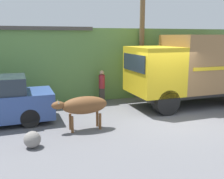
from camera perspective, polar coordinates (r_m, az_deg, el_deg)
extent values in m
plane|color=slate|center=(10.34, 12.96, -6.25)|extent=(60.00, 60.00, 0.00)
cube|color=#608C47|center=(15.92, 0.07, 6.64)|extent=(32.00, 5.84, 3.47)
cube|color=#C6B793|center=(13.26, -18.52, 4.79)|extent=(5.77, 2.40, 3.36)
cube|color=#4C4742|center=(13.19, -19.02, 12.40)|extent=(6.07, 2.70, 0.16)
cube|color=#2D2D2D|center=(12.61, 17.27, -0.41)|extent=(5.55, 1.91, 0.18)
cube|color=gold|center=(11.28, 8.99, 4.15)|extent=(1.81, 2.39, 1.97)
cube|color=#232D38|center=(10.82, 4.73, 5.83)|extent=(0.04, 2.03, 0.69)
cube|color=olive|center=(12.98, 20.83, 5.61)|extent=(4.22, 2.39, 2.47)
cylinder|color=black|center=(10.75, 11.61, -2.63)|extent=(1.03, 0.53, 1.03)
ellipsoid|color=brown|center=(8.79, -5.93, -3.41)|extent=(1.53, 0.59, 0.59)
ellipsoid|color=brown|center=(8.61, -11.62, -3.40)|extent=(0.44, 0.26, 0.26)
cone|color=#B7AD93|center=(8.48, -11.56, -2.72)|extent=(0.06, 0.06, 0.11)
cone|color=#B7AD93|center=(8.68, -11.76, -2.41)|extent=(0.06, 0.06, 0.11)
cylinder|color=brown|center=(8.71, -8.65, -7.57)|extent=(0.09, 0.09, 0.55)
cylinder|color=brown|center=(9.01, -9.07, -6.92)|extent=(0.09, 0.09, 0.55)
cylinder|color=brown|center=(8.93, -2.62, -6.96)|extent=(0.09, 0.09, 0.55)
cylinder|color=brown|center=(9.23, -3.23, -6.35)|extent=(0.09, 0.09, 0.55)
cylinder|color=black|center=(9.56, -17.42, -5.89)|extent=(0.66, 0.28, 0.66)
cube|color=#38332D|center=(12.29, -2.21, -1.36)|extent=(0.25, 0.17, 0.72)
cylinder|color=maroon|center=(12.15, -2.23, 1.74)|extent=(0.30, 0.30, 0.63)
sphere|color=tan|center=(12.09, -2.25, 3.69)|extent=(0.21, 0.21, 0.21)
cylinder|color=brown|center=(13.17, 6.56, 12.78)|extent=(0.25, 0.25, 6.81)
sphere|color=gray|center=(7.88, -16.95, -10.36)|extent=(0.48, 0.48, 0.48)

